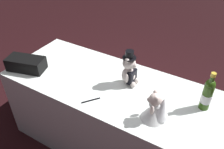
% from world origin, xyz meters
% --- Properties ---
extents(ground_plane, '(12.00, 12.00, 0.00)m').
position_xyz_m(ground_plane, '(0.00, 0.00, 0.00)').
color(ground_plane, black).
extents(reception_table, '(1.86, 0.75, 0.74)m').
position_xyz_m(reception_table, '(0.00, 0.00, 0.37)').
color(reception_table, white).
rests_on(reception_table, ground_plane).
extents(teddy_bear_groom, '(0.14, 0.15, 0.30)m').
position_xyz_m(teddy_bear_groom, '(-0.11, -0.09, 0.87)').
color(teddy_bear_groom, beige).
rests_on(teddy_bear_groom, reception_table).
extents(teddy_bear_bride, '(0.23, 0.20, 0.23)m').
position_xyz_m(teddy_bear_bride, '(-0.45, 0.17, 0.84)').
color(teddy_bear_bride, white).
rests_on(teddy_bear_bride, reception_table).
extents(champagne_bottle, '(0.07, 0.07, 0.31)m').
position_xyz_m(champagne_bottle, '(-0.71, -0.11, 0.87)').
color(champagne_bottle, '#2C4D12').
rests_on(champagne_bottle, reception_table).
extents(signing_pen, '(0.10, 0.13, 0.01)m').
position_xyz_m(signing_pen, '(0.04, 0.26, 0.75)').
color(signing_pen, black).
rests_on(signing_pen, reception_table).
extents(gift_case_black, '(0.36, 0.24, 0.12)m').
position_xyz_m(gift_case_black, '(0.76, 0.20, 0.80)').
color(gift_case_black, black).
rests_on(gift_case_black, reception_table).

